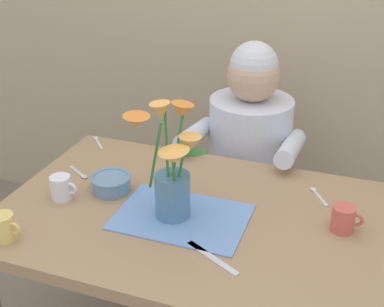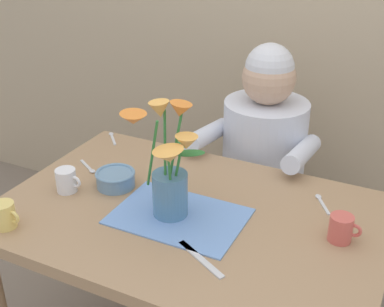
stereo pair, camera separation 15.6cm
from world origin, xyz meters
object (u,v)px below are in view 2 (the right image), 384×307
Objects in this scene: ceramic_mug at (341,228)px; coffee_cup at (67,180)px; dinner_knife at (201,259)px; seated_person at (262,177)px; tea_cup at (4,215)px; ceramic_bowl at (116,178)px; flower_vase at (169,170)px.

coffee_cup is (-0.88, -0.13, 0.00)m from ceramic_mug.
seated_person is at bearing 125.13° from dinner_knife.
seated_person is 5.97× the size of dinner_knife.
dinner_knife is 0.57m from coffee_cup.
ceramic_mug is 1.00× the size of tea_cup.
seated_person is 12.20× the size of ceramic_mug.
dinner_knife is 2.04× the size of tea_cup.
dinner_knife is (0.10, -0.81, 0.18)m from seated_person.
tea_cup is at bearing -114.70° from ceramic_bowl.
ceramic_bowl is 0.75m from ceramic_mug.
seated_person reaches higher than coffee_cup.
ceramic_mug is (0.32, 0.26, 0.04)m from dinner_knife.
coffee_cup reaches higher than dinner_knife.
ceramic_bowl is 0.38m from tea_cup.
ceramic_mug is (0.75, 0.03, 0.01)m from ceramic_bowl.
flower_vase is at bearing 167.72° from dinner_knife.
flower_vase is 1.92× the size of dinner_knife.
seated_person is 1.07m from tea_cup.
dinner_knife is 2.04× the size of coffee_cup.
flower_vase reaches higher than coffee_cup.
dinner_knife is (0.18, -0.15, -0.16)m from flower_vase.
tea_cup is 1.00× the size of coffee_cup.
ceramic_bowl is (-0.25, 0.08, -0.13)m from flower_vase.
coffee_cup is at bearing -165.10° from dinner_knife.
ceramic_mug and tea_cup have the same top height.
dinner_knife is 0.60m from tea_cup.
seated_person reaches higher than ceramic_bowl.
ceramic_bowl is at bearing -179.98° from dinner_knife.
ceramic_mug is (0.42, -0.55, 0.22)m from seated_person.
seated_person is 8.35× the size of ceramic_bowl.
seated_person is at bearing 60.43° from ceramic_bowl.
flower_vase is 0.52m from ceramic_mug.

